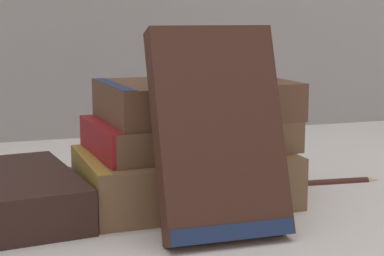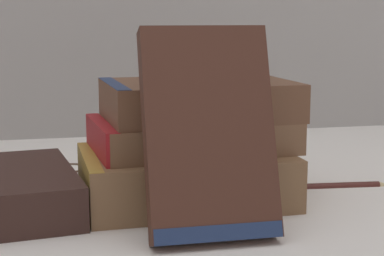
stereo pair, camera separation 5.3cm
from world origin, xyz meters
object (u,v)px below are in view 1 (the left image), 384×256
Objects in this scene: book_flat_middle at (182,134)px; book_leaning_front at (219,139)px; book_flat_bottom at (178,177)px; fountain_pen at (324,179)px; book_flat_top at (191,100)px; reading_glasses at (79,168)px; pocket_watch at (213,78)px.

book_flat_middle is 1.14× the size of book_leaning_front.
book_flat_bottom is 0.16m from fountain_pen.
fountain_pen is at bearing 35.55° from book_leaning_front.
fountain_pen is at bearing 3.88° from book_flat_bottom.
book_flat_top is 0.11m from book_leaning_front.
fountain_pen reaches higher than reading_glasses.
book_flat_top is 0.19m from reading_glasses.
book_flat_bottom is 1.16× the size of book_leaning_front.
pocket_watch is at bearing -13.45° from book_flat_middle.
pocket_watch is (0.04, 0.01, 0.09)m from book_flat_bottom.
book_flat_middle is 1.47× the size of fountain_pen.
pocket_watch is (0.02, -0.01, 0.02)m from book_flat_top.
pocket_watch reaches higher than book_flat_top.
book_flat_bottom is at bearing -169.54° from pocket_watch.
reading_glasses is (-0.10, 0.15, -0.11)m from pocket_watch.
pocket_watch is at bearing -53.29° from reading_glasses.
book_flat_bottom is at bearing -168.99° from fountain_pen.
book_flat_middle is 3.25× the size of pocket_watch.
book_flat_bottom is at bearing -126.46° from book_flat_middle.
pocket_watch reaches higher than book_flat_bottom.
book_leaning_front is 0.20m from fountain_pen.
book_flat_top is 3.11× the size of pocket_watch.
pocket_watch is (0.03, 0.10, 0.04)m from book_leaning_front.
book_leaning_front reaches higher than book_flat_middle.
book_flat_top is (0.01, 0.00, 0.03)m from book_flat_middle.
book_flat_bottom is 1.07× the size of book_flat_top.
book_leaning_front is at bearing -106.96° from pocket_watch.
book_flat_top is at bearing 164.02° from pocket_watch.
book_flat_top is at bearing -173.17° from fountain_pen.
book_flat_bottom is at bearing -64.56° from reading_glasses.
book_flat_bottom is 0.17m from reading_glasses.
book_flat_middle is 1.91× the size of reading_glasses.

